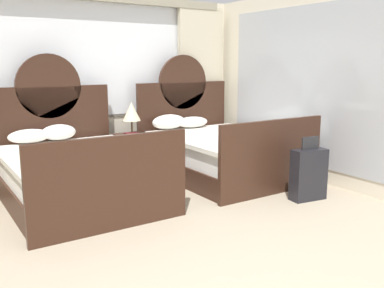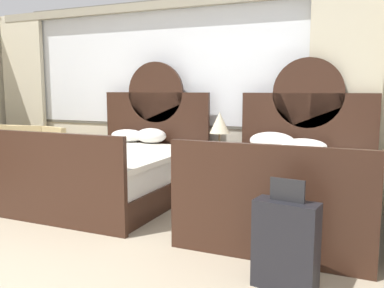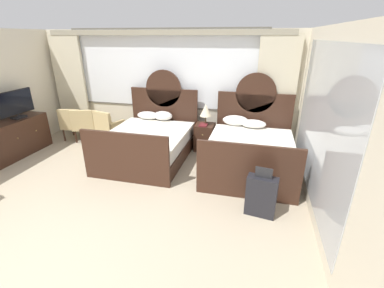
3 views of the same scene
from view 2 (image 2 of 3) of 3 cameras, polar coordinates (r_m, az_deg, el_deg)
name	(u,v)px [view 2 (image 2 of 3)]	position (r m, az deg, el deg)	size (l,w,h in m)	color
wall_back_window	(160,86)	(6.30, -4.47, 8.04)	(6.42, 0.22, 2.73)	beige
bed_near_window	(118,171)	(5.34, -10.29, -3.72)	(1.70, 2.22, 1.81)	#382116
bed_near_mirror	(290,187)	(4.52, 13.53, -5.87)	(1.70, 2.22, 1.81)	#382116
nightstand_between_beds	(218,172)	(5.50, 3.64, -3.87)	(0.44, 0.47, 0.63)	#382116
table_lamp_on_nightstand	(220,123)	(5.41, 3.86, 2.89)	(0.27, 0.27, 0.48)	brown
book_on_nightstand	(215,148)	(5.37, 3.19, -0.59)	(0.18, 0.26, 0.03)	maroon
armchair_by_window_left	(64,151)	(6.58, -17.36, -0.99)	(0.68, 0.68, 0.85)	tan
armchair_by_window_centre	(31,149)	(7.03, -21.45, -0.64)	(0.69, 0.69, 0.85)	tan
armchair_by_window_right	(16,148)	(7.26, -23.33, -0.48)	(0.63, 0.63, 0.85)	tan
suitcase_on_floor	(286,245)	(3.05, 12.88, -13.49)	(0.47, 0.26, 0.80)	black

